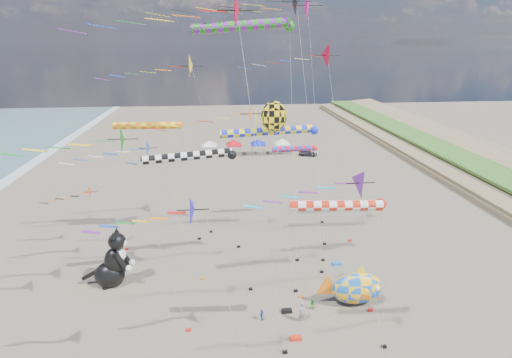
{
  "coord_description": "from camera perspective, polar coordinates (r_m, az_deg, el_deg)",
  "views": [
    {
      "loc": [
        -4.65,
        -19.77,
        22.14
      ],
      "look_at": [
        -1.38,
        12.0,
        11.19
      ],
      "focal_mm": 28.0,
      "sensor_mm": 36.0,
      "label": 1
    }
  ],
  "objects": [
    {
      "name": "delta_kite_7",
      "position": [
        42.35,
        10.81,
        16.8
      ],
      "size": [
        11.27,
        2.71,
        22.4
      ],
      "color": "red",
      "rests_on": "ground"
    },
    {
      "name": "windsock_0",
      "position": [
        48.55,
        5.81,
        4.24
      ],
      "size": [
        6.87,
        0.71,
        10.34
      ],
      "color": "red",
      "rests_on": "ground"
    },
    {
      "name": "delta_kite_2",
      "position": [
        40.66,
        -10.44,
        15.35
      ],
      "size": [
        13.09,
        2.54,
        21.36
      ],
      "color": "yellow",
      "rests_on": "ground"
    },
    {
      "name": "delta_kite_11",
      "position": [
        24.71,
        12.26,
        -0.61
      ],
      "size": [
        9.71,
        1.92,
        15.37
      ],
      "color": "purple",
      "rests_on": "ground"
    },
    {
      "name": "cat_inflatable",
      "position": [
        40.74,
        -20.0,
        -10.51
      ],
      "size": [
        4.46,
        2.48,
        5.81
      ],
      "primitive_type": null,
      "rotation": [
        0.0,
        0.0,
        -0.08
      ],
      "color": "black",
      "rests_on": "ground"
    },
    {
      "name": "delta_kite_3",
      "position": [
        46.12,
        -22.74,
        -2.28
      ],
      "size": [
        7.41,
        1.56,
        7.81
      ],
      "color": "#FD490E",
      "rests_on": "ground"
    },
    {
      "name": "windsock_1",
      "position": [
        35.52,
        2.3,
        6.74
      ],
      "size": [
        10.09,
        0.77,
        15.1
      ],
      "color": "#1528D3",
      "rests_on": "ground"
    },
    {
      "name": "delta_kite_6",
      "position": [
        31.02,
        -2.92,
        8.33
      ],
      "size": [
        12.18,
        1.98,
        17.81
      ],
      "color": "orange",
      "rests_on": "ground"
    },
    {
      "name": "tent_row",
      "position": [
        82.22,
        -1.43,
        5.56
      ],
      "size": [
        19.2,
        4.2,
        3.8
      ],
      "color": "silver",
      "rests_on": "ground"
    },
    {
      "name": "delta_kite_1",
      "position": [
        23.83,
        -6.49,
        22.57
      ],
      "size": [
        13.26,
        2.57,
        25.26
      ],
      "color": "red",
      "rests_on": "ground"
    },
    {
      "name": "parked_car",
      "position": [
        82.83,
        7.43,
        3.72
      ],
      "size": [
        4.06,
        2.78,
        1.28
      ],
      "primitive_type": "imported",
      "rotation": [
        0.0,
        0.0,
        1.2
      ],
      "color": "#26262D",
      "rests_on": "ground"
    },
    {
      "name": "child_blue",
      "position": [
        35.32,
        0.83,
        -18.82
      ],
      "size": [
        0.53,
        0.66,
        1.05
      ],
      "primitive_type": "imported",
      "rotation": [
        0.0,
        0.0,
        1.04
      ],
      "color": "#284B97",
      "rests_on": "ground"
    },
    {
      "name": "delta_kite_10",
      "position": [
        28.59,
        -19.88,
        4.99
      ],
      "size": [
        12.02,
        2.21,
        17.24
      ],
      "color": "#117C1A",
      "rests_on": "ground"
    },
    {
      "name": "kite_bag_0",
      "position": [
        33.86,
        5.72,
        -21.69
      ],
      "size": [
        0.9,
        0.44,
        0.3
      ],
      "primitive_type": "cube",
      "color": "red",
      "rests_on": "ground"
    },
    {
      "name": "person_adult",
      "position": [
        35.14,
        6.58,
        -18.37
      ],
      "size": [
        0.78,
        0.63,
        1.84
      ],
      "primitive_type": "imported",
      "rotation": [
        0.0,
        0.0,
        0.32
      ],
      "color": "gray",
      "rests_on": "ground"
    },
    {
      "name": "fish_inflatable",
      "position": [
        37.34,
        14.16,
        -14.86
      ],
      "size": [
        6.14,
        2.41,
        4.07
      ],
      "color": "blue",
      "rests_on": "ground"
    },
    {
      "name": "child_green",
      "position": [
        36.72,
        8.09,
        -17.37
      ],
      "size": [
        0.62,
        0.55,
        1.04
      ],
      "primitive_type": "imported",
      "rotation": [
        0.0,
        0.0,
        -0.38
      ],
      "color": "#2D8F27",
      "rests_on": "ground"
    },
    {
      "name": "delta_kite_9",
      "position": [
        22.39,
        -7.51,
        -4.62
      ],
      "size": [
        8.34,
        1.97,
        14.55
      ],
      "color": "#2419C7",
      "rests_on": "ground"
    },
    {
      "name": "windsock_5",
      "position": [
        26.93,
        12.16,
        -3.83
      ],
      "size": [
        7.79,
        0.76,
        12.37
      ],
      "color": "red",
      "rests_on": "ground"
    },
    {
      "name": "kite_bag_2",
      "position": [
        43.62,
        11.49,
        -11.78
      ],
      "size": [
        0.9,
        0.44,
        0.3
      ],
      "primitive_type": "cube",
      "color": "blue",
      "rests_on": "ground"
    },
    {
      "name": "windsock_2",
      "position": [
        33.4,
        -9.11,
        3.16
      ],
      "size": [
        9.08,
        0.77,
        13.65
      ],
      "color": "black",
      "rests_on": "ground"
    },
    {
      "name": "delta_kite_0",
      "position": [
        46.54,
        -11.13,
        3.18
      ],
      "size": [
        9.78,
        2.05,
        11.15
      ],
      "color": "#1C9CD6",
      "rests_on": "ground"
    },
    {
      "name": "angelfish_kite",
      "position": [
        34.27,
        2.25,
        8.67
      ],
      "size": [
        3.74,
        3.02,
        17.5
      ],
      "color": "yellow",
      "rests_on": "ground"
    },
    {
      "name": "delta_kite_5",
      "position": [
        41.23,
        6.89,
        23.27
      ],
      "size": [
        14.22,
        3.35,
        27.23
      ],
      "color": "#DC0E86",
      "rests_on": "ground"
    },
    {
      "name": "windsock_3",
      "position": [
        37.06,
        -1.42,
        20.9
      ],
      "size": [
        10.23,
        0.92,
        23.96
      ],
      "color": "#1C8818",
      "rests_on": "ground"
    },
    {
      "name": "kite_bag_1",
      "position": [
        36.43,
        4.4,
        -18.27
      ],
      "size": [
        0.9,
        0.44,
        0.3
      ],
      "primitive_type": "cube",
      "color": "black",
      "rests_on": "ground"
    },
    {
      "name": "delta_kite_4",
      "position": [
        36.3,
        -17.22,
        3.55
      ],
      "size": [
        11.4,
        1.82,
        14.35
      ],
      "color": "blue",
      "rests_on": "ground"
    },
    {
      "name": "windsock_4",
      "position": [
        44.3,
        -14.84,
        7.33
      ],
      "size": [
        8.6,
        0.81,
        14.18
      ],
      "color": "orange",
      "rests_on": "ground"
    },
    {
      "name": "delta_kite_8",
      "position": [
        37.49,
        5.87,
        23.66
      ],
      "size": [
        14.62,
        2.89,
        27.0
      ],
      "color": "black",
      "rests_on": "ground"
    }
  ]
}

